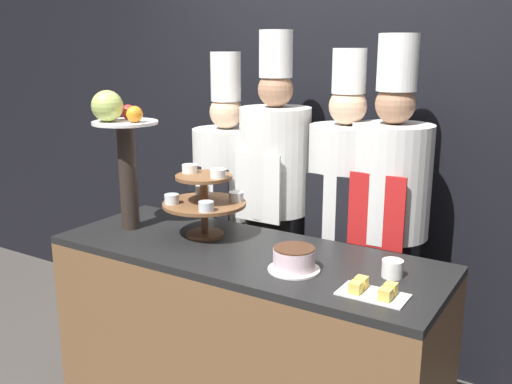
# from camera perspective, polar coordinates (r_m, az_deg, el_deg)

# --- Properties ---
(wall_back) EXTENTS (10.00, 0.06, 2.80)m
(wall_back) POSITION_cam_1_polar(r_m,az_deg,el_deg) (3.34, 8.25, 7.14)
(wall_back) COLOR black
(wall_back) RESTS_ON ground_plane
(buffet_counter) EXTENTS (1.81, 0.66, 0.92)m
(buffet_counter) POSITION_cam_1_polar(r_m,az_deg,el_deg) (2.78, -1.13, -14.77)
(buffet_counter) COLOR brown
(buffet_counter) RESTS_ON ground_plane
(tiered_stand) EXTENTS (0.40, 0.40, 0.34)m
(tiered_stand) POSITION_cam_1_polar(r_m,az_deg,el_deg) (2.73, -5.20, -0.62)
(tiered_stand) COLOR brown
(tiered_stand) RESTS_ON buffet_counter
(fruit_pedestal) EXTENTS (0.32, 0.32, 0.69)m
(fruit_pedestal) POSITION_cam_1_polar(r_m,az_deg,el_deg) (2.86, -13.35, 5.10)
(fruit_pedestal) COLOR #2D231E
(fruit_pedestal) RESTS_ON buffet_counter
(cake_round) EXTENTS (0.22, 0.22, 0.10)m
(cake_round) POSITION_cam_1_polar(r_m,az_deg,el_deg) (2.35, 3.83, -6.75)
(cake_round) COLOR white
(cake_round) RESTS_ON buffet_counter
(cup_white) EXTENTS (0.08, 0.08, 0.07)m
(cup_white) POSITION_cam_1_polar(r_m,az_deg,el_deg) (2.35, 13.48, -7.45)
(cup_white) COLOR white
(cup_white) RESTS_ON buffet_counter
(cake_square_tray) EXTENTS (0.25, 0.14, 0.05)m
(cake_square_tray) POSITION_cam_1_polar(r_m,az_deg,el_deg) (2.17, 11.62, -9.65)
(cake_square_tray) COLOR white
(cake_square_tray) RESTS_ON buffet_counter
(chef_left) EXTENTS (0.39, 0.39, 1.78)m
(chef_left) POSITION_cam_1_polar(r_m,az_deg,el_deg) (3.35, -2.90, -0.62)
(chef_left) COLOR #28282D
(chef_left) RESTS_ON ground_plane
(chef_center_left) EXTENTS (0.39, 0.39, 1.89)m
(chef_center_left) POSITION_cam_1_polar(r_m,az_deg,el_deg) (3.16, 1.88, 0.11)
(chef_center_left) COLOR #28282D
(chef_center_left) RESTS_ON ground_plane
(chef_center_right) EXTENTS (0.38, 0.38, 1.80)m
(chef_center_right) POSITION_cam_1_polar(r_m,az_deg,el_deg) (3.00, 8.75, -1.86)
(chef_center_right) COLOR black
(chef_center_right) RESTS_ON ground_plane
(chef_right) EXTENTS (0.39, 0.39, 1.87)m
(chef_right) POSITION_cam_1_polar(r_m,az_deg,el_deg) (2.91, 13.13, -1.94)
(chef_right) COLOR black
(chef_right) RESTS_ON ground_plane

